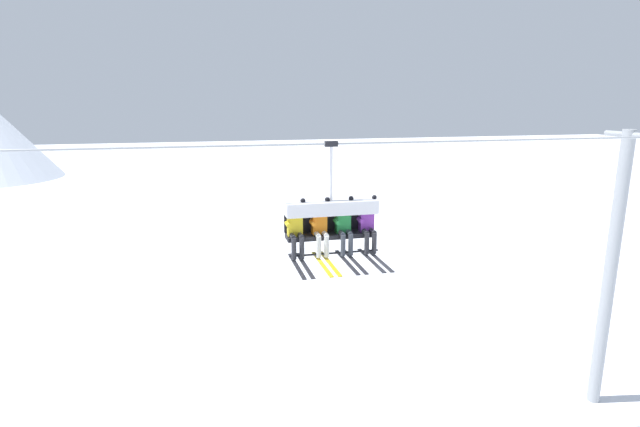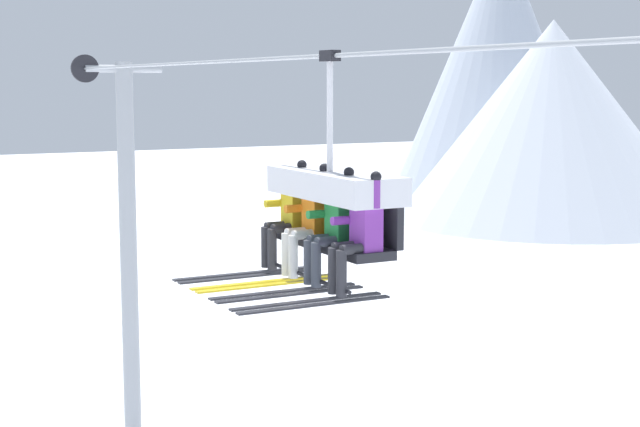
{
  "view_description": "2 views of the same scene",
  "coord_description": "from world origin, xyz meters",
  "px_view_note": "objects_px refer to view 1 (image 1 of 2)",
  "views": [
    {
      "loc": [
        -0.94,
        -11.35,
        9.04
      ],
      "look_at": [
        1.53,
        -0.96,
        6.59
      ],
      "focal_mm": 28.0,
      "sensor_mm": 36.0,
      "label": 1
    },
    {
      "loc": [
        11.25,
        -5.9,
        7.79
      ],
      "look_at": [
        1.53,
        -0.77,
        6.33
      ],
      "focal_mm": 55.0,
      "sensor_mm": 36.0,
      "label": 2
    }
  ],
  "objects_px": {
    "skier_orange": "(320,227)",
    "skier_purple": "(368,224)",
    "chairlift_chair": "(330,212)",
    "skier_yellow": "(296,229)",
    "lift_tower_far": "(612,266)",
    "skier_green": "(344,226)"
  },
  "relations": [
    {
      "from": "skier_orange",
      "to": "skier_purple",
      "type": "distance_m",
      "value": 1.11
    },
    {
      "from": "chairlift_chair",
      "to": "skier_orange",
      "type": "height_order",
      "value": "chairlift_chair"
    },
    {
      "from": "skier_yellow",
      "to": "skier_orange",
      "type": "relative_size",
      "value": 1.0
    },
    {
      "from": "lift_tower_far",
      "to": "skier_orange",
      "type": "relative_size",
      "value": 4.92
    },
    {
      "from": "lift_tower_far",
      "to": "skier_green",
      "type": "relative_size",
      "value": 4.92
    },
    {
      "from": "chairlift_chair",
      "to": "skier_yellow",
      "type": "bearing_deg",
      "value": -165.46
    },
    {
      "from": "lift_tower_far",
      "to": "chairlift_chair",
      "type": "xyz_separation_m",
      "value": [
        -8.57,
        -0.71,
        2.19
      ]
    },
    {
      "from": "lift_tower_far",
      "to": "skier_yellow",
      "type": "xyz_separation_m",
      "value": [
        -9.4,
        -0.92,
        1.91
      ]
    },
    {
      "from": "lift_tower_far",
      "to": "skier_green",
      "type": "distance_m",
      "value": 8.56
    },
    {
      "from": "chairlift_chair",
      "to": "skier_purple",
      "type": "xyz_separation_m",
      "value": [
        0.83,
        -0.21,
        -0.28
      ]
    },
    {
      "from": "skier_orange",
      "to": "skier_purple",
      "type": "xyz_separation_m",
      "value": [
        1.11,
        0.0,
        0.0
      ]
    },
    {
      "from": "skier_yellow",
      "to": "skier_purple",
      "type": "bearing_deg",
      "value": 0.0
    },
    {
      "from": "skier_yellow",
      "to": "skier_orange",
      "type": "bearing_deg",
      "value": 0.0
    },
    {
      "from": "chairlift_chair",
      "to": "skier_yellow",
      "type": "relative_size",
      "value": 1.45
    },
    {
      "from": "skier_orange",
      "to": "skier_green",
      "type": "xyz_separation_m",
      "value": [
        0.55,
        0.0,
        0.0
      ]
    },
    {
      "from": "skier_yellow",
      "to": "skier_green",
      "type": "xyz_separation_m",
      "value": [
        1.11,
        0.0,
        0.0
      ]
    },
    {
      "from": "skier_purple",
      "to": "skier_yellow",
      "type": "bearing_deg",
      "value": 180.0
    },
    {
      "from": "skier_yellow",
      "to": "skier_purple",
      "type": "height_order",
      "value": "same"
    },
    {
      "from": "lift_tower_far",
      "to": "skier_orange",
      "type": "distance_m",
      "value": 9.1
    },
    {
      "from": "skier_orange",
      "to": "skier_green",
      "type": "relative_size",
      "value": 1.0
    },
    {
      "from": "skier_yellow",
      "to": "skier_orange",
      "type": "height_order",
      "value": "same"
    },
    {
      "from": "skier_green",
      "to": "skier_purple",
      "type": "distance_m",
      "value": 0.55
    }
  ]
}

